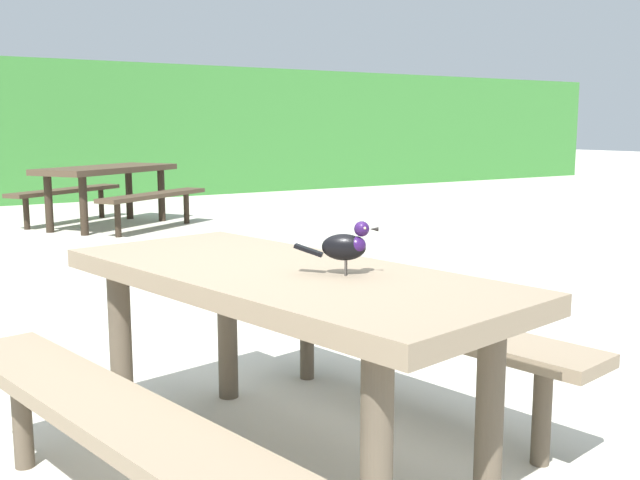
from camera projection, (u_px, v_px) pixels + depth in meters
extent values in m
plane|color=beige|center=(227.00, 441.00, 2.92)|extent=(60.00, 60.00, 0.00)
cube|color=#84725B|center=(282.00, 278.00, 2.61)|extent=(1.09, 1.91, 0.07)
cylinder|color=brown|center=(376.00, 466.00, 1.98)|extent=(0.09, 0.09, 0.67)
cylinder|color=brown|center=(490.00, 413.00, 2.34)|extent=(0.09, 0.09, 0.67)
cylinder|color=brown|center=(121.00, 351.00, 2.99)|extent=(0.09, 0.09, 0.67)
cylinder|color=brown|center=(227.00, 326.00, 3.35)|extent=(0.09, 0.09, 0.67)
cube|color=#84725B|center=(102.00, 407.00, 2.18)|extent=(0.60, 1.73, 0.05)
cylinder|color=brown|center=(22.00, 416.00, 2.68)|extent=(0.07, 0.07, 0.39)
cube|color=#84725B|center=(408.00, 322.00, 3.13)|extent=(0.60, 1.73, 0.05)
cylinder|color=brown|center=(542.00, 414.00, 2.70)|extent=(0.07, 0.07, 0.39)
cylinder|color=brown|center=(307.00, 340.00, 3.62)|extent=(0.07, 0.07, 0.39)
ellipsoid|color=black|center=(344.00, 247.00, 2.47)|extent=(0.16, 0.15, 0.09)
ellipsoid|color=#2D144C|center=(356.00, 245.00, 2.47)|extent=(0.09, 0.09, 0.06)
sphere|color=#2D144C|center=(362.00, 229.00, 2.45)|extent=(0.05, 0.05, 0.05)
sphere|color=#EAE08C|center=(366.00, 227.00, 2.47)|extent=(0.01, 0.01, 0.01)
sphere|color=#EAE08C|center=(365.00, 228.00, 2.43)|extent=(0.01, 0.01, 0.01)
cone|color=black|center=(374.00, 229.00, 2.45)|extent=(0.03, 0.03, 0.02)
cube|color=black|center=(309.00, 250.00, 2.49)|extent=(0.10, 0.09, 0.04)
cylinder|color=#47423D|center=(346.00, 266.00, 2.50)|extent=(0.01, 0.01, 0.05)
cylinder|color=#47423D|center=(345.00, 268.00, 2.47)|extent=(0.01, 0.01, 0.05)
cube|color=#473828|center=(107.00, 169.00, 9.00)|extent=(1.93, 1.60, 0.07)
cylinder|color=#2E241A|center=(161.00, 195.00, 9.57)|extent=(0.09, 0.09, 0.67)
cylinder|color=#2E241A|center=(129.00, 194.00, 9.80)|extent=(0.09, 0.09, 0.67)
cylinder|color=#2E241A|center=(84.00, 206.00, 8.32)|extent=(0.09, 0.09, 0.67)
cylinder|color=#2E241A|center=(49.00, 204.00, 8.55)|extent=(0.09, 0.09, 0.67)
cube|color=#473828|center=(154.00, 195.00, 8.75)|extent=(1.60, 1.14, 0.05)
cylinder|color=#2E241A|center=(186.00, 208.00, 9.35)|extent=(0.07, 0.07, 0.39)
cylinder|color=#2E241A|center=(118.00, 220.00, 8.21)|extent=(0.07, 0.07, 0.39)
cube|color=#473828|center=(65.00, 191.00, 9.35)|extent=(1.60, 1.14, 0.05)
cylinder|color=#2E241A|center=(101.00, 203.00, 9.95)|extent=(0.07, 0.07, 0.39)
cylinder|color=#2E241A|center=(26.00, 213.00, 8.81)|extent=(0.07, 0.07, 0.39)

